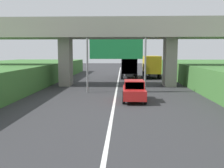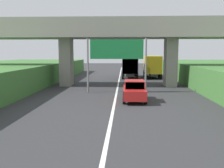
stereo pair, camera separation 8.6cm
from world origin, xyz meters
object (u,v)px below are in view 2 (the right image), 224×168
Objects in this scene: truck_yellow at (152,66)px; truck_black at (130,66)px; car_red at (134,91)px; overhead_highway_sign at (117,53)px.

truck_black is (-3.52, -0.35, 0.00)m from truck_yellow.
truck_yellow is 1.78× the size of car_red.
overhead_highway_sign reaches higher than car_red.
overhead_highway_sign reaches higher than truck_black.
overhead_highway_sign is 0.81× the size of truck_black.
overhead_highway_sign is at bearing -108.12° from truck_yellow.
truck_black reaches higher than car_red.
truck_black is (1.60, 15.31, -2.00)m from overhead_highway_sign.
car_red is (-3.54, -20.21, -1.08)m from truck_yellow.
truck_black is at bearing 84.02° from overhead_highway_sign.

